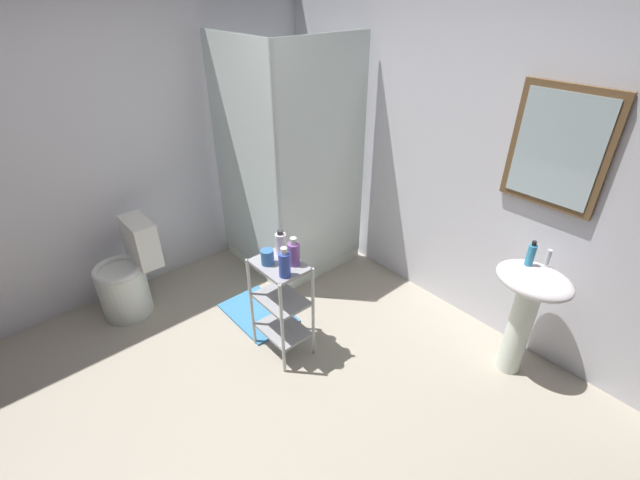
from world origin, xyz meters
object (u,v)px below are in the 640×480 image
(conditioner_bottle_purple, at_px, (294,253))
(storage_cart, at_px, (281,301))
(lotion_bottle_white, at_px, (281,243))
(toilet, at_px, (128,277))
(shampoo_bottle_blue, at_px, (284,264))
(hand_soap_bottle, at_px, (531,254))
(pedestal_sink, at_px, (527,301))
(rinse_cup, at_px, (267,257))
(bath_mat, at_px, (258,313))
(shower_stall, at_px, (289,219))

(conditioner_bottle_purple, bearing_deg, storage_cart, -131.73)
(storage_cart, height_order, lotion_bottle_white, lotion_bottle_white)
(toilet, distance_m, shampoo_bottle_blue, 1.50)
(storage_cart, distance_m, hand_soap_bottle, 1.61)
(pedestal_sink, height_order, rinse_cup, rinse_cup)
(shampoo_bottle_blue, distance_m, rinse_cup, 0.18)
(hand_soap_bottle, bearing_deg, bath_mat, -146.15)
(shower_stall, bearing_deg, pedestal_sink, 9.14)
(toilet, bearing_deg, storage_cart, 29.19)
(toilet, bearing_deg, shower_stall, 78.05)
(shower_stall, relative_size, hand_soap_bottle, 12.15)
(lotion_bottle_white, bearing_deg, rinse_cup, -72.81)
(toilet, xyz_separation_m, conditioner_bottle_purple, (1.21, 0.71, 0.51))
(storage_cart, xyz_separation_m, hand_soap_bottle, (1.09, 1.09, 0.45))
(shower_stall, distance_m, rinse_cup, 1.17)
(toilet, xyz_separation_m, lotion_bottle_white, (1.06, 0.73, 0.50))
(conditioner_bottle_purple, height_order, rinse_cup, conditioner_bottle_purple)
(storage_cart, bearing_deg, shower_stall, 139.55)
(conditioner_bottle_purple, bearing_deg, toilet, -149.53)
(shower_stall, distance_m, lotion_bottle_white, 1.06)
(hand_soap_bottle, height_order, conditioner_bottle_purple, hand_soap_bottle)
(bath_mat, bearing_deg, hand_soap_bottle, 33.85)
(pedestal_sink, height_order, conditioner_bottle_purple, conditioner_bottle_purple)
(conditioner_bottle_purple, bearing_deg, shower_stall, 144.43)
(storage_cart, bearing_deg, conditioner_bottle_purple, 48.27)
(lotion_bottle_white, bearing_deg, shower_stall, 139.82)
(pedestal_sink, height_order, shampoo_bottle_blue, shampoo_bottle_blue)
(storage_cart, height_order, rinse_cup, rinse_cup)
(hand_soap_bottle, bearing_deg, pedestal_sink, -24.59)
(storage_cart, xyz_separation_m, bath_mat, (-0.43, 0.07, -0.43))
(storage_cart, distance_m, shampoo_bottle_blue, 0.42)
(hand_soap_bottle, xyz_separation_m, shampoo_bottle_blue, (-0.96, -1.14, -0.05))
(rinse_cup, relative_size, bath_mat, 0.17)
(storage_cart, xyz_separation_m, shampoo_bottle_blue, (0.13, -0.05, 0.39))
(pedestal_sink, xyz_separation_m, rinse_cup, (-1.22, -1.11, 0.21))
(shower_stall, relative_size, rinse_cup, 19.74)
(rinse_cup, bearing_deg, conditioner_bottle_purple, 47.02)
(storage_cart, relative_size, conditioner_bottle_purple, 3.80)
(pedestal_sink, xyz_separation_m, conditioner_bottle_purple, (-1.10, -0.99, 0.24))
(pedestal_sink, distance_m, shampoo_bottle_blue, 1.54)
(hand_soap_bottle, relative_size, bath_mat, 0.27)
(bath_mat, bearing_deg, shampoo_bottle_blue, -11.64)
(shampoo_bottle_blue, xyz_separation_m, bath_mat, (-0.56, 0.12, -0.82))
(shower_stall, height_order, rinse_cup, shower_stall)
(shampoo_bottle_blue, bearing_deg, rinse_cup, -179.15)
(shampoo_bottle_blue, bearing_deg, toilet, -155.13)
(lotion_bottle_white, distance_m, bath_mat, 0.88)
(pedestal_sink, height_order, hand_soap_bottle, hand_soap_bottle)
(shower_stall, bearing_deg, conditioner_bottle_purple, -35.57)
(lotion_bottle_white, distance_m, rinse_cup, 0.15)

